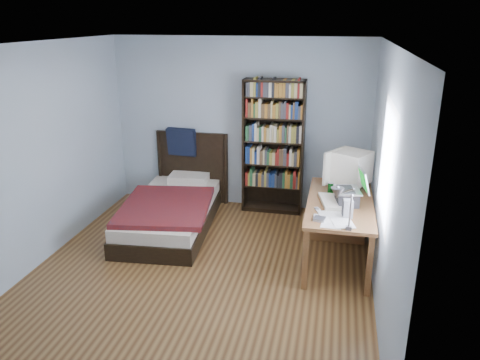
{
  "coord_description": "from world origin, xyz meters",
  "views": [
    {
      "loc": [
        1.41,
        -4.53,
        2.75
      ],
      "look_at": [
        0.32,
        0.61,
        0.91
      ],
      "focal_mm": 35.0,
      "sensor_mm": 36.0,
      "label": 1
    }
  ],
  "objects_px": {
    "crt_monitor": "(349,168)",
    "soda_can": "(331,188)",
    "desk": "(339,211)",
    "bookshelf": "(273,147)",
    "keyboard": "(330,202)",
    "speaker": "(348,209)",
    "desk_lamp": "(340,197)",
    "laptop": "(349,195)",
    "bed": "(173,207)"
  },
  "relations": [
    {
      "from": "crt_monitor",
      "to": "bookshelf",
      "type": "relative_size",
      "value": 0.31
    },
    {
      "from": "crt_monitor",
      "to": "desk_lamp",
      "type": "distance_m",
      "value": 1.58
    },
    {
      "from": "desk_lamp",
      "to": "keyboard",
      "type": "distance_m",
      "value": 1.14
    },
    {
      "from": "crt_monitor",
      "to": "soda_can",
      "type": "bearing_deg",
      "value": -138.66
    },
    {
      "from": "bookshelf",
      "to": "bed",
      "type": "relative_size",
      "value": 0.89
    },
    {
      "from": "crt_monitor",
      "to": "keyboard",
      "type": "distance_m",
      "value": 0.61
    },
    {
      "from": "bed",
      "to": "bookshelf",
      "type": "bearing_deg",
      "value": 32.57
    },
    {
      "from": "laptop",
      "to": "keyboard",
      "type": "distance_m",
      "value": 0.23
    },
    {
      "from": "desk",
      "to": "desk_lamp",
      "type": "height_order",
      "value": "desk_lamp"
    },
    {
      "from": "desk",
      "to": "keyboard",
      "type": "xyz_separation_m",
      "value": [
        -0.11,
        -0.53,
        0.33
      ]
    },
    {
      "from": "desk",
      "to": "speaker",
      "type": "bearing_deg",
      "value": -85.07
    },
    {
      "from": "keyboard",
      "to": "bookshelf",
      "type": "distance_m",
      "value": 1.66
    },
    {
      "from": "desk",
      "to": "bookshelf",
      "type": "bearing_deg",
      "value": 138.48
    },
    {
      "from": "soda_can",
      "to": "bed",
      "type": "distance_m",
      "value": 2.2
    },
    {
      "from": "crt_monitor",
      "to": "keyboard",
      "type": "relative_size",
      "value": 1.19
    },
    {
      "from": "desk",
      "to": "crt_monitor",
      "type": "bearing_deg",
      "value": -8.36
    },
    {
      "from": "desk",
      "to": "laptop",
      "type": "height_order",
      "value": "laptop"
    },
    {
      "from": "bookshelf",
      "to": "bed",
      "type": "xyz_separation_m",
      "value": [
        -1.27,
        -0.81,
        -0.72
      ]
    },
    {
      "from": "laptop",
      "to": "crt_monitor",
      "type": "bearing_deg",
      "value": 91.19
    },
    {
      "from": "desk",
      "to": "soda_can",
      "type": "distance_m",
      "value": 0.44
    },
    {
      "from": "soda_can",
      "to": "desk_lamp",
      "type": "bearing_deg",
      "value": -86.22
    },
    {
      "from": "keyboard",
      "to": "crt_monitor",
      "type": "bearing_deg",
      "value": 57.43
    },
    {
      "from": "keyboard",
      "to": "speaker",
      "type": "relative_size",
      "value": 2.55
    },
    {
      "from": "desk",
      "to": "crt_monitor",
      "type": "xyz_separation_m",
      "value": [
        0.08,
        -0.01,
        0.59
      ]
    },
    {
      "from": "bed",
      "to": "desk_lamp",
      "type": "bearing_deg",
      "value": -36.31
    },
    {
      "from": "laptop",
      "to": "speaker",
      "type": "height_order",
      "value": "laptop"
    },
    {
      "from": "desk",
      "to": "soda_can",
      "type": "xyz_separation_m",
      "value": [
        -0.12,
        -0.19,
        0.38
      ]
    },
    {
      "from": "keyboard",
      "to": "bed",
      "type": "relative_size",
      "value": 0.23
    },
    {
      "from": "soda_can",
      "to": "bookshelf",
      "type": "bearing_deg",
      "value": 129.15
    },
    {
      "from": "speaker",
      "to": "soda_can",
      "type": "distance_m",
      "value": 0.73
    },
    {
      "from": "desk_lamp",
      "to": "speaker",
      "type": "height_order",
      "value": "desk_lamp"
    },
    {
      "from": "desk_lamp",
      "to": "speaker",
      "type": "bearing_deg",
      "value": 81.14
    },
    {
      "from": "laptop",
      "to": "speaker",
      "type": "relative_size",
      "value": 2.17
    },
    {
      "from": "laptop",
      "to": "soda_can",
      "type": "xyz_separation_m",
      "value": [
        -0.21,
        0.33,
        -0.05
      ]
    },
    {
      "from": "soda_can",
      "to": "bed",
      "type": "bearing_deg",
      "value": 173.5
    },
    {
      "from": "crt_monitor",
      "to": "speaker",
      "type": "bearing_deg",
      "value": -90.13
    },
    {
      "from": "crt_monitor",
      "to": "bookshelf",
      "type": "xyz_separation_m",
      "value": [
        -1.06,
        0.88,
        -0.03
      ]
    },
    {
      "from": "bookshelf",
      "to": "laptop",
      "type": "bearing_deg",
      "value": -52.36
    },
    {
      "from": "crt_monitor",
      "to": "bed",
      "type": "bearing_deg",
      "value": 178.36
    },
    {
      "from": "desk",
      "to": "bookshelf",
      "type": "relative_size",
      "value": 0.84
    },
    {
      "from": "desk",
      "to": "speaker",
      "type": "distance_m",
      "value": 0.99
    },
    {
      "from": "bookshelf",
      "to": "speaker",
      "type": "bearing_deg",
      "value": -59.06
    },
    {
      "from": "laptop",
      "to": "desk_lamp",
      "type": "distance_m",
      "value": 1.12
    },
    {
      "from": "keyboard",
      "to": "bookshelf",
      "type": "height_order",
      "value": "bookshelf"
    },
    {
      "from": "desk",
      "to": "keyboard",
      "type": "distance_m",
      "value": 0.64
    },
    {
      "from": "bookshelf",
      "to": "desk_lamp",
      "type": "bearing_deg",
      "value": -68.76
    },
    {
      "from": "desk_lamp",
      "to": "bookshelf",
      "type": "distance_m",
      "value": 2.62
    },
    {
      "from": "keyboard",
      "to": "bed",
      "type": "bearing_deg",
      "value": 152.29
    },
    {
      "from": "desk",
      "to": "bed",
      "type": "height_order",
      "value": "bed"
    },
    {
      "from": "soda_can",
      "to": "bookshelf",
      "type": "xyz_separation_m",
      "value": [
        -0.86,
        1.05,
        0.18
      ]
    }
  ]
}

